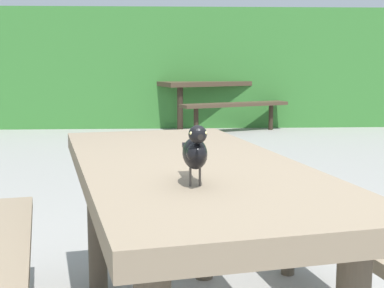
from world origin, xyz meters
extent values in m
cube|color=#387A33|center=(0.00, 8.07, 0.94)|extent=(28.00, 1.72, 1.88)
cube|color=#84725B|center=(-0.37, 0.29, 0.70)|extent=(1.11, 1.92, 0.07)
cylinder|color=brown|center=(-0.77, 0.93, 0.33)|extent=(0.09, 0.09, 0.67)
cylinder|color=brown|center=(-0.25, 1.03, 0.33)|extent=(0.09, 0.09, 0.67)
cylinder|color=brown|center=(-1.18, 0.78, 0.20)|extent=(0.07, 0.07, 0.39)
cube|color=#84725B|center=(0.32, 0.44, 0.41)|extent=(0.62, 1.73, 0.05)
cylinder|color=brown|center=(0.19, 1.06, 0.20)|extent=(0.07, 0.07, 0.39)
ellipsoid|color=black|center=(-0.36, -0.10, 0.84)|extent=(0.08, 0.15, 0.09)
ellipsoid|color=black|center=(-0.36, -0.14, 0.84)|extent=(0.06, 0.07, 0.06)
sphere|color=black|center=(-0.36, -0.16, 0.90)|extent=(0.05, 0.05, 0.05)
sphere|color=#EAE08C|center=(-0.34, -0.17, 0.90)|extent=(0.01, 0.01, 0.01)
sphere|color=#EAE08C|center=(-0.38, -0.18, 0.90)|extent=(0.01, 0.01, 0.01)
cone|color=black|center=(-0.36, -0.20, 0.90)|extent=(0.02, 0.03, 0.02)
cube|color=black|center=(-0.37, 0.02, 0.82)|extent=(0.04, 0.10, 0.04)
cylinder|color=#47423D|center=(-0.35, -0.11, 0.77)|extent=(0.01, 0.01, 0.05)
cylinder|color=#47423D|center=(-0.38, -0.11, 0.77)|extent=(0.01, 0.01, 0.05)
cube|color=#473828|center=(0.37, 7.38, 0.70)|extent=(1.95, 1.38, 0.07)
cylinder|color=#2E241A|center=(1.12, 7.40, 0.33)|extent=(0.09, 0.09, 0.67)
cylinder|color=#2E241A|center=(0.92, 7.89, 0.33)|extent=(0.09, 0.09, 0.67)
cylinder|color=#2E241A|center=(-0.18, 6.87, 0.33)|extent=(0.09, 0.09, 0.67)
cylinder|color=#2E241A|center=(-0.38, 7.36, 0.33)|extent=(0.09, 0.09, 0.67)
cube|color=#473828|center=(0.64, 6.73, 0.41)|extent=(1.69, 0.90, 0.05)
cylinder|color=#2E241A|center=(1.23, 6.97, 0.20)|extent=(0.07, 0.07, 0.39)
cylinder|color=#2E241A|center=(0.04, 6.49, 0.20)|extent=(0.07, 0.07, 0.39)
cube|color=#473828|center=(0.11, 8.03, 0.41)|extent=(1.69, 0.90, 0.05)
cylinder|color=#2E241A|center=(0.70, 8.27, 0.20)|extent=(0.07, 0.07, 0.39)
cylinder|color=#2E241A|center=(-0.48, 7.79, 0.20)|extent=(0.07, 0.07, 0.39)
camera|label=1|loc=(-0.46, -1.73, 1.11)|focal=53.39mm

